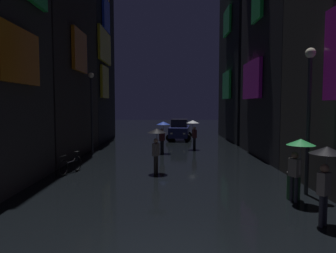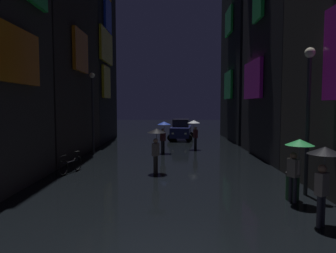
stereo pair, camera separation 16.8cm
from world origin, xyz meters
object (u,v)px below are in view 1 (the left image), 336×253
(pedestrian_midstreet_left_black, at_px, (157,138))
(trash_bin, at_px, (294,186))
(pedestrian_foreground_left_green, at_px, (299,153))
(pedestrian_midstreet_centre_black, at_px, (326,163))
(bicycle_parked_at_storefront, at_px, (71,165))
(pedestrian_near_crossing_blue, at_px, (163,128))
(car_distant, at_px, (180,130))
(streetlamp_left_far, at_px, (92,103))
(pedestrian_foreground_right_clear, at_px, (193,127))
(streetlamp_right_near, at_px, (309,103))

(pedestrian_midstreet_left_black, bearing_deg, trash_bin, -39.08)
(pedestrian_foreground_left_green, bearing_deg, pedestrian_midstreet_left_black, 138.44)
(pedestrian_foreground_left_green, distance_m, pedestrian_midstreet_centre_black, 1.84)
(bicycle_parked_at_storefront, bearing_deg, pedestrian_near_crossing_blue, 54.31)
(car_distant, bearing_deg, trash_bin, -79.70)
(pedestrian_midstreet_left_black, height_order, streetlamp_left_far, streetlamp_left_far)
(pedestrian_midstreet_centre_black, relative_size, bicycle_parked_at_storefront, 1.20)
(pedestrian_midstreet_centre_black, distance_m, bicycle_parked_at_storefront, 10.80)
(pedestrian_midstreet_left_black, relative_size, bicycle_parked_at_storefront, 1.20)
(pedestrian_midstreet_centre_black, distance_m, pedestrian_foreground_right_clear, 13.97)
(pedestrian_foreground_right_clear, height_order, car_distant, pedestrian_foreground_right_clear)
(bicycle_parked_at_storefront, xyz_separation_m, car_distant, (5.68, 13.78, 0.54))
(pedestrian_foreground_left_green, bearing_deg, car_distant, 100.07)
(bicycle_parked_at_storefront, height_order, streetlamp_right_near, streetlamp_right_near)
(pedestrian_foreground_right_clear, xyz_separation_m, car_distant, (-0.76, 6.13, -0.74))
(bicycle_parked_at_storefront, xyz_separation_m, streetlamp_left_far, (-0.40, 5.65, 2.96))
(pedestrian_near_crossing_blue, relative_size, pedestrian_foreground_right_clear, 1.00)
(pedestrian_foreground_right_clear, bearing_deg, pedestrian_foreground_left_green, -78.41)
(pedestrian_midstreet_left_black, height_order, trash_bin, pedestrian_midstreet_left_black)
(pedestrian_foreground_left_green, distance_m, trash_bin, 1.25)
(pedestrian_midstreet_centre_black, height_order, car_distant, pedestrian_midstreet_centre_black)
(pedestrian_near_crossing_blue, relative_size, streetlamp_right_near, 0.41)
(pedestrian_foreground_right_clear, bearing_deg, pedestrian_midstreet_centre_black, -80.24)
(pedestrian_midstreet_centre_black, bearing_deg, pedestrian_foreground_right_clear, 99.76)
(pedestrian_midstreet_centre_black, bearing_deg, streetlamp_right_near, 74.06)
(streetlamp_left_far, bearing_deg, pedestrian_midstreet_centre_black, -51.96)
(bicycle_parked_at_storefront, height_order, streetlamp_left_far, streetlamp_left_far)
(streetlamp_right_near, bearing_deg, pedestrian_midstreet_centre_black, -105.94)
(bicycle_parked_at_storefront, xyz_separation_m, trash_bin, (8.90, -3.93, 0.08))
(streetlamp_left_far, bearing_deg, pedestrian_foreground_left_green, -46.91)
(streetlamp_left_far, bearing_deg, pedestrian_near_crossing_blue, 3.45)
(pedestrian_foreground_left_green, relative_size, trash_bin, 2.28)
(pedestrian_near_crossing_blue, distance_m, streetlamp_right_near, 10.84)
(pedestrian_midstreet_left_black, xyz_separation_m, car_distant, (1.61, 13.78, -0.74))
(pedestrian_near_crossing_blue, height_order, trash_bin, pedestrian_near_crossing_blue)
(car_distant, bearing_deg, pedestrian_near_crossing_blue, -100.22)
(pedestrian_midstreet_centre_black, bearing_deg, car_distant, 98.94)
(pedestrian_near_crossing_blue, bearing_deg, bicycle_parked_at_storefront, -125.69)
(pedestrian_foreground_right_clear, bearing_deg, pedestrian_near_crossing_blue, -141.86)
(car_distant, bearing_deg, pedestrian_midstreet_centre_black, -81.06)
(pedestrian_midstreet_left_black, relative_size, pedestrian_foreground_right_clear, 1.00)
(pedestrian_midstreet_left_black, xyz_separation_m, bicycle_parked_at_storefront, (-4.06, 0.00, -1.28))
(pedestrian_foreground_right_clear, distance_m, streetlamp_left_far, 7.32)
(pedestrian_near_crossing_blue, bearing_deg, pedestrian_foreground_left_green, -65.66)
(pedestrian_midstreet_left_black, relative_size, streetlamp_right_near, 0.41)
(pedestrian_foreground_right_clear, xyz_separation_m, bicycle_parked_at_storefront, (-6.44, -7.64, -1.28))
(pedestrian_midstreet_centre_black, relative_size, pedestrian_near_crossing_blue, 1.00)
(pedestrian_foreground_right_clear, distance_m, streetlamp_right_near, 11.56)
(pedestrian_foreground_left_green, relative_size, pedestrian_midstreet_centre_black, 1.00)
(streetlamp_left_far, height_order, trash_bin, streetlamp_left_far)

